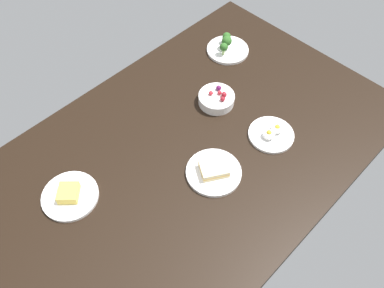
{
  "coord_description": "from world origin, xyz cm",
  "views": [
    {
      "loc": [
        60.81,
        60.56,
        124.24
      ],
      "look_at": [
        0.0,
        0.0,
        6.0
      ],
      "focal_mm": 37.24,
      "sensor_mm": 36.0,
      "label": 1
    }
  ],
  "objects_px": {
    "plate_cheese": "(70,195)",
    "plate_sandwich": "(214,171)",
    "plate_eggs": "(271,134)",
    "bowl_berries": "(217,98)",
    "plate_broccoli": "(227,48)"
  },
  "relations": [
    {
      "from": "plate_cheese",
      "to": "plate_sandwich",
      "type": "distance_m",
      "value": 0.5
    },
    {
      "from": "plate_eggs",
      "to": "plate_sandwich",
      "type": "distance_m",
      "value": 0.28
    },
    {
      "from": "plate_eggs",
      "to": "bowl_berries",
      "type": "relative_size",
      "value": 1.18
    },
    {
      "from": "plate_eggs",
      "to": "plate_sandwich",
      "type": "height_order",
      "value": "same"
    },
    {
      "from": "plate_eggs",
      "to": "plate_sandwich",
      "type": "xyz_separation_m",
      "value": [
        0.28,
        -0.04,
        0.0
      ]
    },
    {
      "from": "plate_eggs",
      "to": "bowl_berries",
      "type": "distance_m",
      "value": 0.26
    },
    {
      "from": "plate_broccoli",
      "to": "plate_sandwich",
      "type": "relative_size",
      "value": 0.95
    },
    {
      "from": "plate_eggs",
      "to": "bowl_berries",
      "type": "height_order",
      "value": "bowl_berries"
    },
    {
      "from": "plate_sandwich",
      "to": "plate_broccoli",
      "type": "bearing_deg",
      "value": -142.24
    },
    {
      "from": "plate_broccoli",
      "to": "plate_cheese",
      "type": "bearing_deg",
      "value": 7.28
    },
    {
      "from": "plate_eggs",
      "to": "plate_broccoli",
      "type": "bearing_deg",
      "value": -118.58
    },
    {
      "from": "plate_cheese",
      "to": "bowl_berries",
      "type": "distance_m",
      "value": 0.67
    },
    {
      "from": "plate_broccoli",
      "to": "plate_sandwich",
      "type": "bearing_deg",
      "value": 37.76
    },
    {
      "from": "plate_sandwich",
      "to": "plate_eggs",
      "type": "bearing_deg",
      "value": 171.83
    },
    {
      "from": "plate_sandwich",
      "to": "bowl_berries",
      "type": "relative_size",
      "value": 1.35
    }
  ]
}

